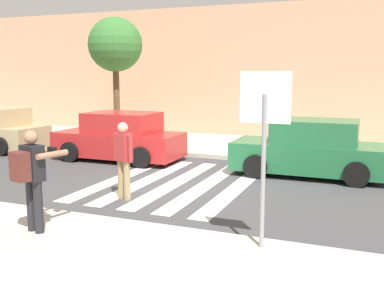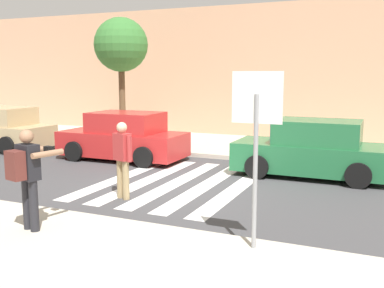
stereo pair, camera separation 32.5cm
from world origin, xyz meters
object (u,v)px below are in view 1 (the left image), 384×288
(stop_sign, at_px, (265,121))
(parked_car_red, at_px, (120,138))
(photographer_with_backpack, at_px, (32,172))
(street_tree_west, at_px, (115,46))
(pedestrian_crossing, at_px, (123,156))
(parked_car_green, at_px, (311,150))

(stop_sign, xyz_separation_m, parked_car_red, (-6.04, 5.87, -1.37))
(stop_sign, distance_m, photographer_with_backpack, 3.89)
(stop_sign, relative_size, parked_car_red, 0.65)
(stop_sign, bearing_deg, photographer_with_backpack, -167.94)
(parked_car_red, bearing_deg, street_tree_west, 122.77)
(photographer_with_backpack, bearing_deg, pedestrian_crossing, 87.34)
(stop_sign, height_order, photographer_with_backpack, stop_sign)
(parked_car_green, bearing_deg, parked_car_red, 180.00)
(parked_car_red, distance_m, street_tree_west, 4.28)
(parked_car_green, height_order, street_tree_west, street_tree_west)
(photographer_with_backpack, relative_size, street_tree_west, 0.36)
(stop_sign, xyz_separation_m, photographer_with_backpack, (-3.70, -0.79, -0.92))
(parked_car_green, relative_size, street_tree_west, 0.87)
(pedestrian_crossing, bearing_deg, street_tree_west, 122.33)
(pedestrian_crossing, bearing_deg, parked_car_green, 48.05)
(pedestrian_crossing, distance_m, parked_car_red, 4.65)
(photographer_with_backpack, bearing_deg, stop_sign, 12.06)
(street_tree_west, bearing_deg, pedestrian_crossing, -57.67)
(parked_car_red, distance_m, parked_car_green, 6.00)
(pedestrian_crossing, relative_size, parked_car_green, 0.42)
(parked_car_red, bearing_deg, parked_car_green, 0.00)
(street_tree_west, bearing_deg, photographer_with_backpack, -66.71)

